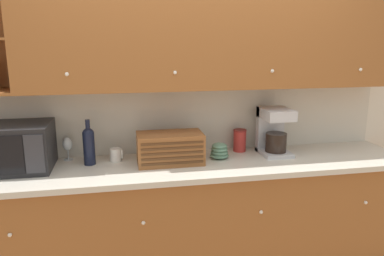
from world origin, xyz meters
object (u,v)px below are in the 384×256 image
wine_glass (68,145)px  coffee_maker (274,130)px  wine_bottle (89,144)px  bread_box (170,148)px  storage_canister (240,140)px  mug (116,155)px  bowl_stack_on_counter (219,151)px  microwave (11,147)px

wine_glass → coffee_maker: 1.58m
wine_bottle → bread_box: 0.58m
storage_canister → wine_glass: bearing=179.0°
wine_bottle → coffee_maker: 1.41m
wine_bottle → bread_box: size_ratio=0.70×
bread_box → coffee_maker: coffee_maker is taller
mug → bread_box: size_ratio=0.20×
wine_glass → bread_box: size_ratio=0.37×
wine_bottle → mug: (0.19, 0.04, -0.10)m
mug → bowl_stack_on_counter: (0.77, -0.08, 0.01)m
mug → bread_box: bearing=-17.4°
storage_canister → bread_box: bearing=-162.0°
bowl_stack_on_counter → storage_canister: 0.26m
microwave → storage_canister: bearing=4.3°
wine_bottle → bread_box: (0.58, -0.08, -0.04)m
wine_glass → coffee_maker: (1.58, -0.14, 0.07)m
wine_bottle → mug: size_ratio=3.46×
bowl_stack_on_counter → coffee_maker: 0.47m
microwave → bread_box: microwave is taller
bowl_stack_on_counter → coffee_maker: (0.45, 0.04, 0.13)m
microwave → bowl_stack_on_counter: 1.48m
wine_bottle → bowl_stack_on_counter: 0.96m
microwave → mug: size_ratio=5.66×
storage_canister → coffee_maker: bearing=-25.1°
bread_box → mug: bearing=162.6°
wine_glass → mug: (0.35, -0.09, -0.07)m
microwave → bowl_stack_on_counter: bearing=-1.1°
wine_glass → storage_canister: storage_canister is taller
microwave → storage_canister: size_ratio=3.05×
wine_glass → storage_canister: size_ratio=0.98×
bread_box → storage_canister: bearing=18.0°
wine_glass → wine_bottle: bearing=-39.4°
microwave → wine_glass: 0.39m
wine_bottle → coffee_maker: coffee_maker is taller
bread_box → bowl_stack_on_counter: 0.39m
mug → coffee_maker: 1.23m
microwave → bowl_stack_on_counter: size_ratio=3.78×
microwave → mug: 0.72m
microwave → coffee_maker: coffee_maker is taller
wine_glass → bread_box: 0.77m
wine_glass → coffee_maker: bearing=-4.9°
mug → coffee_maker: coffee_maker is taller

